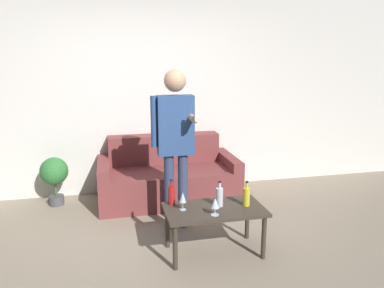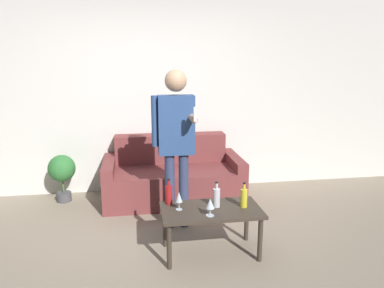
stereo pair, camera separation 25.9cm
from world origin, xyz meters
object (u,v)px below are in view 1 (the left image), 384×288
Objects in this scene: coffee_table at (214,214)px; couch at (168,177)px; bottle_orange at (246,196)px; person_standing_front at (175,135)px.

couch is at bearing 97.66° from coffee_table.
couch reaches higher than bottle_orange.
coffee_table is at bearing -82.34° from couch.
bottle_orange is at bearing -71.09° from couch.
person_standing_front reaches higher than bottle_orange.
person_standing_front is (-0.56, 0.63, 0.48)m from bottle_orange.
person_standing_front reaches higher than couch.
person_standing_front is (-0.25, 0.63, 0.63)m from coffee_table.
couch reaches higher than coffee_table.
person_standing_front is (-0.05, -0.84, 0.73)m from couch.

